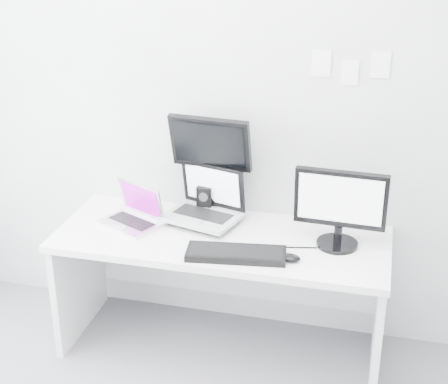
# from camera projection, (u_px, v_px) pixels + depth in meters

# --- Properties ---
(back_wall) EXTENTS (3.60, 0.00, 3.60)m
(back_wall) POSITION_uv_depth(u_px,v_px,m) (237.00, 107.00, 3.68)
(back_wall) COLOR silver
(back_wall) RESTS_ON ground
(desk) EXTENTS (1.80, 0.70, 0.73)m
(desk) POSITION_uv_depth(u_px,v_px,m) (221.00, 294.00, 3.76)
(desk) COLOR white
(desk) RESTS_ON ground
(macbook) EXTENTS (0.40, 0.36, 0.24)m
(macbook) POSITION_uv_depth(u_px,v_px,m) (129.00, 206.00, 3.69)
(macbook) COLOR silver
(macbook) RESTS_ON desk
(speaker) EXTENTS (0.11, 0.11, 0.17)m
(speaker) POSITION_uv_depth(u_px,v_px,m) (205.00, 200.00, 3.85)
(speaker) COLOR black
(speaker) RESTS_ON desk
(dell_laptop) EXTENTS (0.46, 0.40, 0.33)m
(dell_laptop) POSITION_uv_depth(u_px,v_px,m) (201.00, 197.00, 3.69)
(dell_laptop) COLOR #A9ACB0
(dell_laptop) RESTS_ON desk
(rear_monitor) EXTENTS (0.47, 0.20, 0.62)m
(rear_monitor) POSITION_uv_depth(u_px,v_px,m) (212.00, 165.00, 3.73)
(rear_monitor) COLOR black
(rear_monitor) RESTS_ON desk
(samsung_monitor) EXTENTS (0.48, 0.24, 0.44)m
(samsung_monitor) POSITION_uv_depth(u_px,v_px,m) (340.00, 208.00, 3.43)
(samsung_monitor) COLOR black
(samsung_monitor) RESTS_ON desk
(keyboard) EXTENTS (0.53, 0.25, 0.03)m
(keyboard) POSITION_uv_depth(u_px,v_px,m) (236.00, 254.00, 3.40)
(keyboard) COLOR black
(keyboard) RESTS_ON desk
(mouse) EXTENTS (0.12, 0.08, 0.04)m
(mouse) POSITION_uv_depth(u_px,v_px,m) (290.00, 258.00, 3.36)
(mouse) COLOR black
(mouse) RESTS_ON desk
(wall_note_0) EXTENTS (0.10, 0.00, 0.14)m
(wall_note_0) POSITION_uv_depth(u_px,v_px,m) (321.00, 63.00, 3.47)
(wall_note_0) COLOR white
(wall_note_0) RESTS_ON back_wall
(wall_note_1) EXTENTS (0.09, 0.00, 0.13)m
(wall_note_1) POSITION_uv_depth(u_px,v_px,m) (350.00, 73.00, 3.45)
(wall_note_1) COLOR white
(wall_note_1) RESTS_ON back_wall
(wall_note_2) EXTENTS (0.10, 0.00, 0.14)m
(wall_note_2) POSITION_uv_depth(u_px,v_px,m) (380.00, 65.00, 3.40)
(wall_note_2) COLOR white
(wall_note_2) RESTS_ON back_wall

